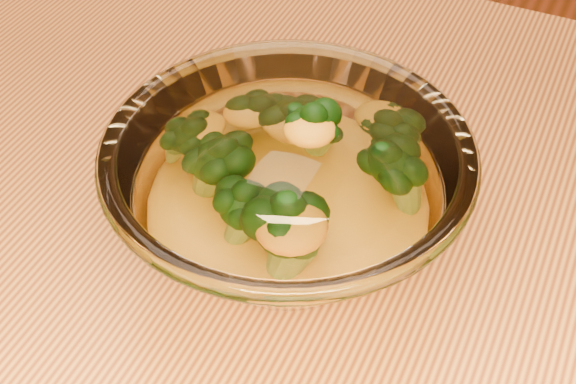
% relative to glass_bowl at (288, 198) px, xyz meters
% --- Properties ---
extents(glass_bowl, '(0.22, 0.22, 0.10)m').
position_rel_glass_bowl_xyz_m(glass_bowl, '(0.00, 0.00, 0.00)').
color(glass_bowl, white).
rests_on(glass_bowl, table).
extents(cheese_sauce, '(0.12, 0.12, 0.03)m').
position_rel_glass_bowl_xyz_m(cheese_sauce, '(-0.00, 0.00, -0.02)').
color(cheese_sauce, orange).
rests_on(cheese_sauce, glass_bowl).
extents(broccoli_heap, '(0.16, 0.15, 0.07)m').
position_rel_glass_bowl_xyz_m(broccoli_heap, '(-0.00, 0.01, 0.01)').
color(broccoli_heap, black).
rests_on(broccoli_heap, cheese_sauce).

